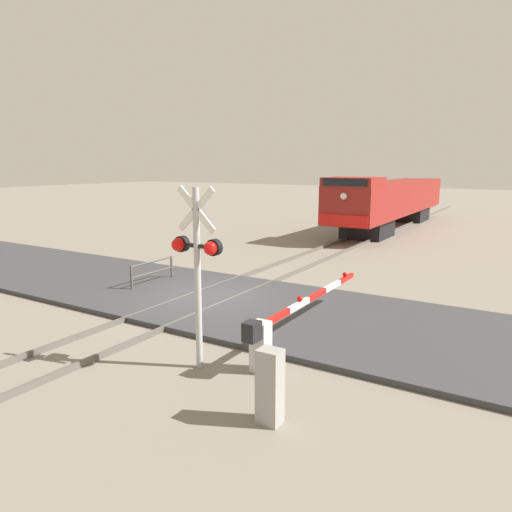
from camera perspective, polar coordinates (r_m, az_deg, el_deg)
The scene contains 9 objects.
ground_plane at distance 15.32m, azimuth -5.70°, elevation -5.37°, with size 160.00×160.00×0.00m, color gray.
rail_track_left at distance 15.73m, azimuth -7.80°, elevation -4.70°, with size 0.08×80.00×0.15m, color #59544C.
rail_track_right at distance 14.90m, azimuth -3.49°, elevation -5.52°, with size 0.08×80.00×0.15m, color #59544C.
road_surface at distance 15.30m, azimuth -5.71°, elevation -5.11°, with size 36.00×5.86×0.15m, color #38383A.
locomotive at distance 33.57m, azimuth 16.01°, elevation 6.55°, with size 2.85×18.44×3.63m.
crossing_signal at distance 9.79m, azimuth -7.19°, elevation -0.30°, with size 1.18×0.33×3.89m.
crossing_gate at distance 10.68m, azimuth 2.83°, elevation -8.45°, with size 0.36×5.98×1.20m.
utility_cabinet at distance 8.18m, azimuth 1.69°, elevation -15.50°, with size 0.40×0.33×1.31m, color #999993.
guard_railing at distance 17.19m, azimuth -12.42°, elevation -1.68°, with size 0.08×2.11×0.95m.
Camera 1 is at (8.91, -11.70, 4.31)m, focal length 33.09 mm.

